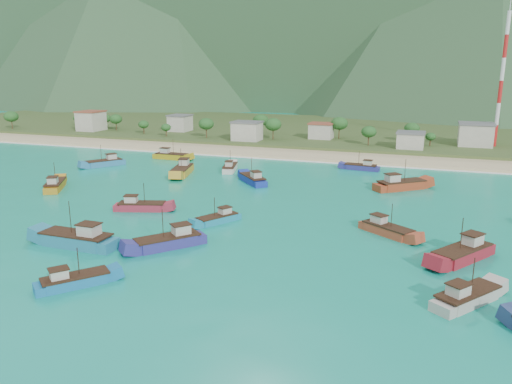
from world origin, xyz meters
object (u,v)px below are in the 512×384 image
(boat_1, at_px, (78,240))
(boat_12, at_px, (467,298))
(boat_20, at_px, (361,168))
(boat_23, at_px, (463,254))
(boat_16, at_px, (169,242))
(boat_7, at_px, (105,163))
(boat_9, at_px, (182,171))
(boat_13, at_px, (218,220))
(boat_14, at_px, (387,231))
(boat_26, at_px, (55,186))
(boat_19, at_px, (253,180))
(boat_22, at_px, (141,207))
(radio_tower, at_px, (502,81))
(boat_5, at_px, (230,168))
(boat_3, at_px, (400,185))
(boat_6, at_px, (74,282))
(boat_21, at_px, (171,156))

(boat_1, bearing_deg, boat_12, -90.08)
(boat_1, relative_size, boat_20, 1.33)
(boat_23, bearing_deg, boat_16, 46.33)
(boat_16, distance_m, boat_20, 72.62)
(boat_7, relative_size, boat_9, 0.84)
(boat_9, height_order, boat_13, boat_9)
(boat_14, height_order, boat_26, boat_26)
(boat_13, relative_size, boat_19, 0.87)
(boat_13, distance_m, boat_22, 17.26)
(radio_tower, relative_size, boat_5, 4.11)
(boat_3, bearing_deg, boat_16, -71.18)
(boat_9, distance_m, boat_23, 76.21)
(boat_13, bearing_deg, boat_9, -23.96)
(radio_tower, distance_m, boat_13, 117.54)
(boat_5, height_order, boat_12, boat_12)
(boat_16, xyz_separation_m, boat_26, (-43.02, 24.77, -0.04))
(radio_tower, xyz_separation_m, boat_6, (-60.32, -132.51, -22.10))
(boat_12, bearing_deg, boat_1, -144.16)
(boat_13, relative_size, boat_16, 0.82)
(boat_5, xyz_separation_m, boat_7, (-35.51, -5.68, 0.11))
(radio_tower, bearing_deg, boat_13, -117.92)
(boat_1, relative_size, boat_7, 1.18)
(boat_14, relative_size, boat_16, 0.92)
(boat_20, bearing_deg, boat_6, 170.08)
(boat_1, relative_size, boat_26, 1.17)
(boat_1, xyz_separation_m, boat_3, (44.25, 54.88, -0.04))
(boat_7, xyz_separation_m, boat_21, (12.13, 15.84, 0.01))
(boat_3, bearing_deg, boat_22, -93.05)
(boat_23, xyz_separation_m, boat_26, (-85.22, 15.27, -0.09))
(boat_6, bearing_deg, boat_12, 53.11)
(boat_20, bearing_deg, boat_19, 143.35)
(boat_20, height_order, boat_22, boat_22)
(boat_3, height_order, boat_19, boat_3)
(boat_3, height_order, boat_23, boat_3)
(boat_21, distance_m, boat_22, 55.55)
(boat_16, bearing_deg, boat_7, -6.56)
(boat_20, xyz_separation_m, boat_22, (-34.46, -53.84, 0.06))
(radio_tower, relative_size, boat_20, 4.40)
(boat_21, height_order, boat_26, boat_21)
(boat_3, relative_size, boat_23, 1.03)
(boat_9, distance_m, boat_22, 33.35)
(boat_5, bearing_deg, boat_16, -91.15)
(boat_22, bearing_deg, boat_16, 25.47)
(radio_tower, xyz_separation_m, boat_16, (-56.01, -116.03, -21.89))
(boat_26, bearing_deg, boat_9, 20.12)
(boat_5, bearing_deg, boat_22, -106.76)
(boat_16, distance_m, boat_23, 43.26)
(boat_7, distance_m, boat_16, 71.08)
(boat_5, bearing_deg, boat_23, -55.00)
(boat_13, relative_size, boat_14, 0.90)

